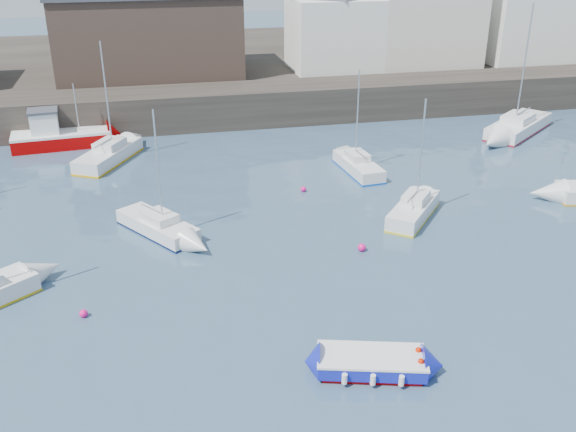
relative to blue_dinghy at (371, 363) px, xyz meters
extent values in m
plane|color=#2D4760|center=(-0.67, -0.60, -0.43)|extent=(220.00, 220.00, 0.00)
cube|color=#28231E|center=(-0.67, 34.40, 1.07)|extent=(90.00, 5.00, 3.00)
cube|color=#28231E|center=(-0.67, 52.40, 0.97)|extent=(90.00, 32.00, 2.80)
cube|color=beige|center=(19.33, 41.40, 6.87)|extent=(10.00, 8.00, 9.00)
cube|color=white|center=(30.33, 40.90, 6.12)|extent=(9.00, 7.00, 7.50)
cube|color=white|center=(10.33, 40.90, 5.62)|extent=(8.00, 7.00, 6.50)
cube|color=#3D2D26|center=(-6.67, 42.40, 5.87)|extent=(16.00, 10.00, 7.00)
cube|color=#990000|center=(0.00, 0.00, -0.34)|extent=(3.96, 2.45, 0.18)
cube|color=#141EB3|center=(0.00, 0.00, 0.00)|extent=(4.33, 2.74, 0.50)
cube|color=white|center=(0.00, 0.00, 0.30)|extent=(4.41, 2.79, 0.09)
cube|color=white|center=(0.00, 0.00, 0.08)|extent=(3.42, 2.03, 0.46)
cube|color=#C7B984|center=(0.00, 0.00, 0.20)|extent=(0.60, 1.24, 0.07)
cylinder|color=white|center=(-0.73, 1.20, -0.03)|extent=(0.21, 0.21, 0.40)
cylinder|color=white|center=(-1.25, -0.65, -0.03)|extent=(0.21, 0.21, 0.40)
cylinder|color=white|center=(0.26, 0.92, -0.03)|extent=(0.21, 0.21, 0.40)
cylinder|color=white|center=(-0.26, -0.92, -0.03)|extent=(0.21, 0.21, 0.40)
cylinder|color=white|center=(1.25, 0.65, -0.03)|extent=(0.21, 0.21, 0.40)
cylinder|color=white|center=(0.73, -1.20, -0.03)|extent=(0.21, 0.21, 0.40)
cube|color=#990000|center=(-13.96, 30.90, 0.06)|extent=(7.37, 3.35, 0.98)
cube|color=white|center=(-13.96, 30.90, 0.64)|extent=(7.37, 3.35, 0.18)
cube|color=white|center=(-15.02, 30.79, 1.53)|extent=(2.13, 1.97, 1.61)
cube|color=#3A3D44|center=(-15.02, 30.79, 2.43)|extent=(2.32, 2.16, 0.18)
cylinder|color=silver|center=(-12.62, 31.02, 2.52)|extent=(0.09, 0.09, 3.58)
cube|color=white|center=(-7.42, 14.00, -0.03)|extent=(4.46, 5.46, 0.81)
cube|color=#08153D|center=(-7.42, 14.00, -0.38)|extent=(4.51, 5.52, 0.11)
cube|color=white|center=(-7.27, 13.78, 0.60)|extent=(2.14, 2.30, 0.45)
cylinder|color=silver|center=(-7.12, 13.55, 3.49)|extent=(0.09, 0.09, 6.23)
cube|color=white|center=(7.04, 12.76, 0.03)|extent=(4.60, 5.04, 0.93)
cube|color=gold|center=(7.04, 12.76, -0.37)|extent=(4.64, 5.09, 0.12)
cube|color=white|center=(7.20, 12.96, 0.76)|extent=(2.12, 2.19, 0.52)
cylinder|color=silver|center=(7.37, 13.16, 3.48)|extent=(0.10, 0.10, 5.96)
cube|color=white|center=(6.31, 20.62, 0.00)|extent=(2.17, 5.38, 0.86)
cube|color=#0A4AAF|center=(6.31, 20.62, -0.38)|extent=(2.19, 5.44, 0.11)
cube|color=white|center=(6.29, 20.88, 0.66)|extent=(1.43, 1.95, 0.48)
cylinder|color=silver|center=(6.26, 21.15, 3.44)|extent=(0.10, 0.10, 6.03)
cube|color=white|center=(21.88, 26.49, 0.08)|extent=(7.84, 6.91, 1.02)
cube|color=maroon|center=(21.88, 26.49, -0.37)|extent=(7.92, 6.98, 0.14)
cube|color=white|center=(21.57, 26.24, 0.87)|extent=(3.37, 3.22, 0.57)
cylinder|color=silver|center=(21.26, 26.00, 5.16)|extent=(0.11, 0.11, 9.15)
cube|color=white|center=(-10.39, 26.49, 0.05)|extent=(4.83, 6.63, 0.96)
cube|color=#DBA209|center=(-10.39, 26.49, -0.37)|extent=(4.88, 6.70, 0.13)
cube|color=white|center=(-10.24, 26.78, 0.80)|extent=(2.42, 2.71, 0.54)
cylinder|color=silver|center=(-10.09, 27.06, 4.22)|extent=(0.11, 0.11, 7.38)
sphere|color=#F8117C|center=(-10.88, 6.28, -0.43)|extent=(0.37, 0.37, 0.37)
sphere|color=#F8117C|center=(2.83, 9.51, -0.43)|extent=(0.42, 0.42, 0.42)
sphere|color=#F8117C|center=(1.82, 18.07, -0.43)|extent=(0.35, 0.35, 0.35)
camera|label=1|loc=(-7.36, -18.51, 15.08)|focal=40.00mm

